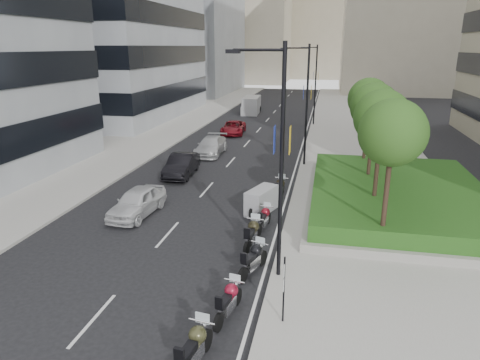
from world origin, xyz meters
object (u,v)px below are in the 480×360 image
(motorcycle_0, at_px, (194,349))
(motorcycle_3, at_px, (252,234))
(lamp_post_2, at_px, (314,81))
(parking_sign, at_px, (284,286))
(car_b, at_px, (182,165))
(lamp_post_1, at_px, (305,100))
(motorcycle_5, at_px, (261,201))
(car_a, at_px, (137,202))
(lamp_post_0, at_px, (278,154))
(motorcycle_6, at_px, (279,189))
(car_c, at_px, (211,146))
(car_d, at_px, (233,128))
(delivery_van, at_px, (251,106))
(motorcycle_1, at_px, (229,301))
(motorcycle_4, at_px, (264,218))
(motorcycle_2, at_px, (253,259))

(motorcycle_0, height_order, motorcycle_3, motorcycle_0)
(lamp_post_2, relative_size, parking_sign, 3.60)
(motorcycle_3, xyz_separation_m, car_b, (-6.89, 10.25, 0.13))
(lamp_post_1, distance_m, motorcycle_5, 11.24)
(motorcycle_0, height_order, car_a, car_a)
(motorcycle_0, xyz_separation_m, car_a, (-6.55, 10.60, 0.10))
(motorcycle_5, bearing_deg, car_a, 123.86)
(lamp_post_0, bearing_deg, motorcycle_6, 95.42)
(motorcycle_0, distance_m, motorcycle_3, 7.94)
(lamp_post_1, height_order, car_a, lamp_post_1)
(car_c, relative_size, car_d, 1.04)
(motorcycle_6, bearing_deg, motorcycle_3, -177.26)
(lamp_post_1, bearing_deg, delivery_van, 108.48)
(car_a, relative_size, delivery_van, 0.80)
(motorcycle_6, bearing_deg, motorcycle_1, -174.80)
(lamp_post_1, xyz_separation_m, motorcycle_6, (-0.87, -7.87, -4.42))
(lamp_post_2, relative_size, motorcycle_1, 4.05)
(car_c, bearing_deg, car_a, -91.90)
(motorcycle_6, relative_size, car_a, 0.55)
(lamp_post_0, bearing_deg, car_b, 122.98)
(motorcycle_3, distance_m, delivery_van, 40.85)
(lamp_post_2, height_order, car_a, lamp_post_2)
(motorcycle_5, bearing_deg, lamp_post_1, 10.81)
(motorcycle_0, bearing_deg, motorcycle_3, 6.48)
(parking_sign, bearing_deg, motorcycle_4, 103.04)
(car_a, distance_m, delivery_van, 37.54)
(motorcycle_3, bearing_deg, motorcycle_6, 1.13)
(motorcycle_1, distance_m, motorcycle_4, 7.51)
(lamp_post_2, relative_size, motorcycle_2, 4.03)
(motorcycle_3, relative_size, car_a, 0.55)
(lamp_post_2, xyz_separation_m, motorcycle_5, (-1.58, -28.24, -4.37))
(car_a, bearing_deg, lamp_post_2, 79.13)
(motorcycle_1, bearing_deg, car_d, 22.42)
(lamp_post_0, height_order, motorcycle_0, lamp_post_0)
(motorcycle_0, bearing_deg, motorcycle_6, 5.48)
(lamp_post_1, height_order, motorcycle_4, lamp_post_1)
(parking_sign, relative_size, car_b, 0.53)
(parking_sign, xyz_separation_m, motorcycle_3, (-2.00, 5.43, -0.81))
(lamp_post_2, bearing_deg, car_b, -110.23)
(delivery_van, bearing_deg, car_d, -90.44)
(parking_sign, height_order, motorcycle_3, parking_sign)
(motorcycle_3, bearing_deg, parking_sign, -154.64)
(motorcycle_1, distance_m, motorcycle_6, 12.03)
(motorcycle_1, bearing_deg, lamp_post_1, 6.82)
(motorcycle_3, distance_m, motorcycle_6, 6.72)
(motorcycle_5, height_order, car_c, car_c)
(motorcycle_2, xyz_separation_m, car_c, (-6.97, 19.01, 0.12))
(car_b, bearing_deg, motorcycle_0, -73.54)
(motorcycle_0, distance_m, car_c, 25.45)
(lamp_post_2, distance_m, car_a, 31.30)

